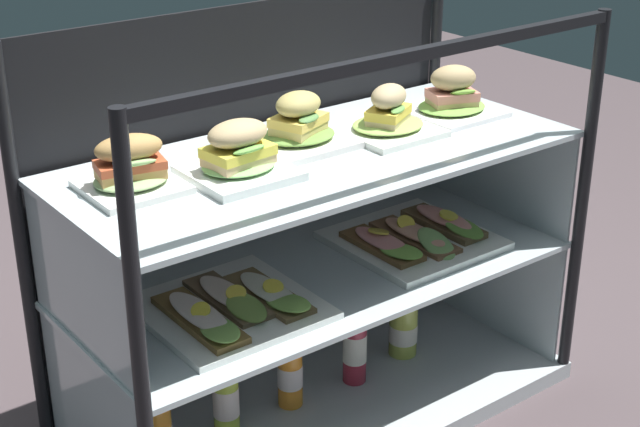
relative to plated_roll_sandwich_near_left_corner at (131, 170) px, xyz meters
name	(u,v)px	position (x,y,z in m)	size (l,w,h in m)	color
ground_plane	(320,413)	(0.41, -0.06, -0.71)	(6.00, 6.00, 0.02)	#4A3E40
case_base_deck	(320,402)	(0.41, -0.06, -0.68)	(1.18, 0.54, 0.04)	#B1B9BD
case_frame	(276,195)	(0.41, 0.11, -0.19)	(1.18, 0.54, 0.93)	black
riser_lower_tier	(320,337)	(0.41, -0.06, -0.49)	(1.12, 0.48, 0.32)	silver
shelf_lower_glass	(320,273)	(0.41, -0.06, -0.33)	(1.14, 0.50, 0.01)	silver
riser_upper_tier	(320,216)	(0.41, -0.06, -0.19)	(1.12, 0.48, 0.27)	silver
shelf_upper_glass	(320,156)	(0.41, -0.06, -0.05)	(1.14, 0.50, 0.01)	silver
plated_roll_sandwich_near_left_corner	(131,170)	(0.00, 0.00, 0.00)	(0.18, 0.18, 0.11)	white
plated_roll_sandwich_left_of_center	(239,156)	(0.20, -0.07, 0.00)	(0.20, 0.20, 0.12)	white
plated_roll_sandwich_far_left	(299,127)	(0.41, 0.01, 0.00)	(0.20, 0.20, 0.12)	white
plated_roll_sandwich_mid_right	(388,118)	(0.61, -0.05, 0.00)	(0.20, 0.20, 0.11)	white
plated_roll_sandwich_right_of_center	(452,98)	(0.83, -0.03, 0.00)	(0.20, 0.20, 0.12)	white
open_sandwich_tray_mid_left	(231,307)	(0.15, -0.10, -0.30)	(0.34, 0.34, 0.06)	white
open_sandwich_tray_near_left_corner	(416,237)	(0.68, -0.09, -0.30)	(0.34, 0.34, 0.06)	white
juice_bottle_back_right	(157,426)	(-0.01, -0.03, -0.57)	(0.07, 0.07, 0.21)	orange
juice_bottle_front_fourth	(226,395)	(0.17, -0.04, -0.56)	(0.06, 0.06, 0.24)	#C0D743
juice_bottle_front_second	(290,372)	(0.34, -0.04, -0.57)	(0.06, 0.06, 0.21)	orange
juice_bottle_front_left_end	(355,346)	(0.52, -0.06, -0.56)	(0.06, 0.06, 0.24)	#A22739
juice_bottle_front_middle	(403,327)	(0.70, -0.03, -0.58)	(0.07, 0.07, 0.19)	#BCC951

